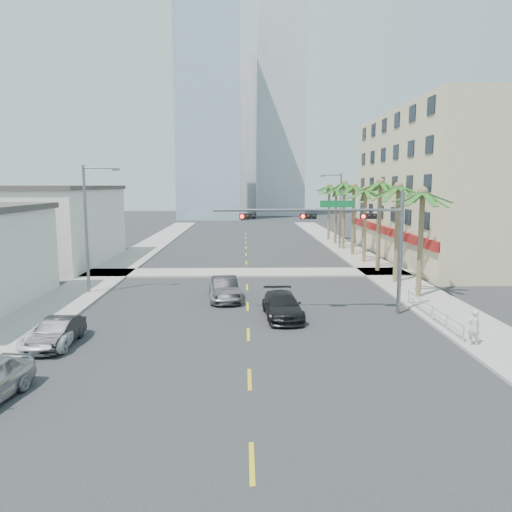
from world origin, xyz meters
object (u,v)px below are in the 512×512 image
Objects in this scene: car_lane_center at (225,292)px; pedestrian at (474,327)px; car_lane_right at (282,306)px; traffic_signal_mast at (347,230)px; car_lane_left at (225,288)px; car_parked_mid at (58,332)px; car_parked_far at (53,332)px.

pedestrian is at bearing -44.65° from car_lane_center.
car_lane_right is at bearing -56.82° from car_lane_center.
traffic_signal_mast reaches higher than car_lane_right.
pedestrian is (12.11, -10.33, 0.23)m from car_lane_left.
car_parked_mid is 12.26m from car_lane_left.
car_lane_center is (0.00, -0.34, -0.15)m from car_lane_left.
car_parked_far is 12.33m from car_lane_left.
pedestrian is (12.11, -9.99, 0.38)m from car_lane_center.
car_lane_left reaches higher than car_lane_right.
traffic_signal_mast is 8.92m from pedestrian.
car_parked_far is at bearing -136.98° from car_lane_left.
car_lane_center is 2.61× the size of pedestrian.
car_lane_right is (-3.78, -0.74, -4.34)m from traffic_signal_mast.
car_parked_mid is 11.99m from car_lane_center.
car_lane_center is at bearing 124.62° from car_lane_right.
car_lane_right is at bearing -169.00° from traffic_signal_mast.
car_parked_mid is (-14.91, -5.56, -4.40)m from traffic_signal_mast.
traffic_signal_mast is 2.40× the size of car_lane_left.
car_parked_far is 12.32m from car_lane_right.
traffic_signal_mast is at bearing -36.17° from car_lane_left.
car_parked_mid reaches higher than car_parked_far.
pedestrian reaches higher than car_lane_left.
car_lane_right is at bearing 21.21° from car_parked_far.
car_parked_far is 1.02× the size of car_lane_center.
car_parked_mid is 0.87× the size of car_lane_left.
car_lane_center is (-7.28, 3.69, -4.45)m from traffic_signal_mast.
pedestrian is at bearing 0.15° from car_parked_mid.
car_lane_left is at bearing 122.56° from car_lane_right.
car_lane_left is 2.75× the size of pedestrian.
car_lane_center is 15.71m from pedestrian.
traffic_signal_mast is 5.80m from car_lane_right.
car_lane_right is 2.97× the size of pedestrian.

